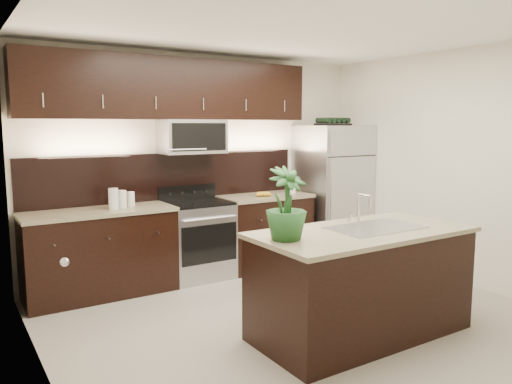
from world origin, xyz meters
The scene contains 12 objects.
ground centered at (0.00, 0.00, 0.00)m, with size 4.50×4.50×0.00m, color gray.
room_walls centered at (-0.11, -0.04, 1.70)m, with size 4.52×4.02×2.71m.
counter_run centered at (-0.46, 1.69, 0.47)m, with size 3.51×0.65×0.94m.
upper_fixtures centered at (-0.43, 1.84, 2.14)m, with size 3.49×0.40×1.66m.
island centered at (0.24, -0.57, 0.47)m, with size 1.96×0.96×0.94m.
sink_faucet centered at (0.39, -0.56, 0.96)m, with size 0.84×0.50×0.28m.
refrigerator centered at (1.80, 1.63, 0.91)m, with size 0.88×0.80×1.83m, color #B2B2B7.
wine_rack centered at (1.80, 1.63, 1.88)m, with size 0.45×0.28×0.11m.
plant centered at (-0.54, -0.52, 1.23)m, with size 0.32×0.32×0.58m, color #1E4C1E.
canisters centered at (-1.18, 1.68, 1.04)m, with size 0.32×0.20×0.23m.
french_press centered at (1.11, 1.64, 1.06)m, with size 0.11×0.11×0.31m.
bananas centered at (0.57, 1.61, 0.97)m, with size 0.20×0.16×0.06m, color #C28E1B.
Camera 1 is at (-2.81, -3.64, 1.84)m, focal length 35.00 mm.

